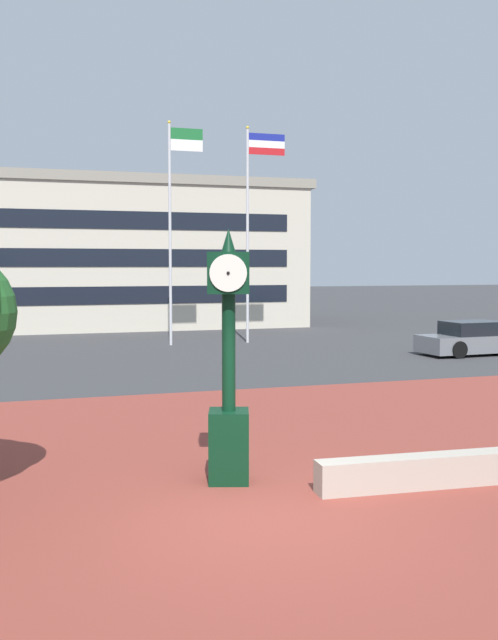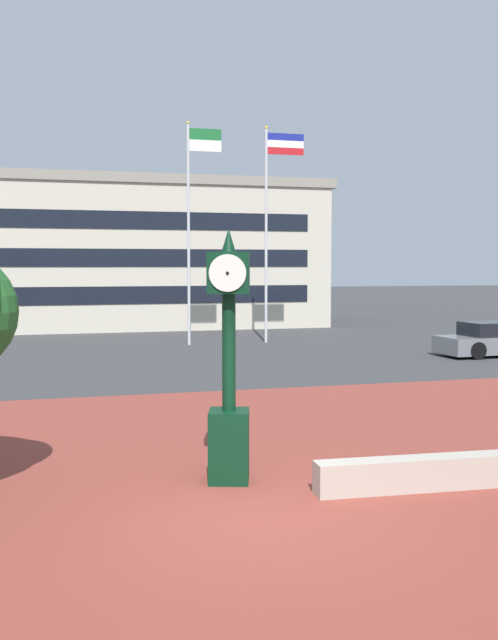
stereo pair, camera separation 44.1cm
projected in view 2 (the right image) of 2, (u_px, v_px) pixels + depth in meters
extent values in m
plane|color=#38383A|center=(259.00, 518.00, 9.96)|extent=(200.00, 200.00, 0.00)
cube|color=brown|center=(211.00, 461.00, 12.83)|extent=(44.00, 13.96, 0.01)
cube|color=#ADA393|center=(417.00, 474.00, 11.20)|extent=(3.22, 0.60, 0.50)
cube|color=black|center=(229.00, 446.00, 11.61)|extent=(0.78, 0.78, 1.14)
cylinder|color=black|center=(229.00, 352.00, 11.50)|extent=(0.21, 0.21, 1.84)
cube|color=black|center=(229.00, 273.00, 11.41)|extent=(0.80, 0.80, 0.64)
cylinder|color=silver|center=(230.00, 273.00, 11.74)|extent=(0.55, 0.19, 0.56)
sphere|color=black|center=(230.00, 273.00, 11.76)|extent=(0.05, 0.05, 0.05)
cylinder|color=silver|center=(227.00, 273.00, 11.08)|extent=(0.55, 0.19, 0.56)
sphere|color=black|center=(227.00, 273.00, 11.06)|extent=(0.05, 0.05, 0.05)
cone|color=black|center=(229.00, 240.00, 11.37)|extent=(0.22, 0.22, 0.37)
cube|color=slate|center=(496.00, 344.00, 27.85)|extent=(4.58, 1.94, 0.64)
cube|color=black|center=(491.00, 329.00, 27.74)|extent=(2.14, 1.59, 0.56)
cylinder|color=black|center=(452.00, 346.00, 28.20)|extent=(0.65, 0.25, 0.64)
cylinder|color=black|center=(477.00, 351.00, 26.66)|extent=(0.65, 0.25, 0.64)
cylinder|color=silver|center=(189.00, 236.00, 31.26)|extent=(0.12, 0.12, 9.31)
sphere|color=gold|center=(188.00, 123.00, 30.91)|extent=(0.14, 0.14, 0.14)
cube|color=#19662D|center=(205.00, 134.00, 31.14)|extent=(1.38, 0.02, 0.47)
cube|color=white|center=(205.00, 146.00, 31.18)|extent=(1.38, 0.02, 0.47)
cylinder|color=silver|center=(266.00, 237.00, 32.18)|extent=(0.12, 0.12, 9.28)
sphere|color=gold|center=(266.00, 128.00, 31.83)|extent=(0.14, 0.14, 0.14)
cube|color=navy|center=(286.00, 137.00, 32.09)|extent=(1.65, 0.02, 0.30)
cube|color=white|center=(286.00, 144.00, 32.11)|extent=(1.65, 0.02, 0.30)
cube|color=red|center=(286.00, 151.00, 32.14)|extent=(1.65, 0.02, 0.30)
cube|color=beige|center=(66.00, 259.00, 41.96)|extent=(27.70, 11.58, 7.56)
cube|color=gray|center=(65.00, 187.00, 41.66)|extent=(28.26, 11.81, 0.50)
cube|color=black|center=(70.00, 296.00, 36.52)|extent=(24.93, 0.04, 0.90)
cube|color=black|center=(70.00, 258.00, 36.38)|extent=(24.93, 0.04, 0.90)
cube|color=black|center=(69.00, 219.00, 36.24)|extent=(24.93, 0.04, 0.90)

